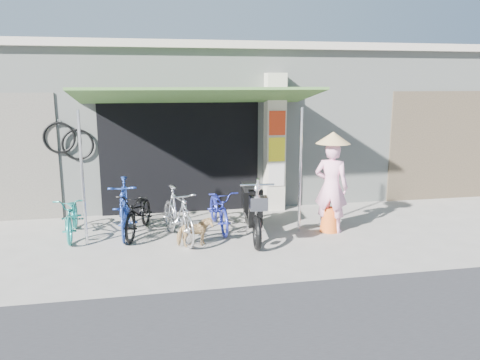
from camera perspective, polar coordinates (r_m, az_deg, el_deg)
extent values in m
plane|color=gray|center=(8.18, 2.73, -8.24)|extent=(80.00, 80.00, 0.00)
cube|color=#A0A69E|center=(12.74, -2.64, 7.07)|extent=(12.00, 5.00, 3.50)
cube|color=beige|center=(12.72, -2.72, 15.32)|extent=(12.30, 5.30, 0.16)
cube|color=black|center=(10.18, -7.24, 2.95)|extent=(3.40, 0.06, 2.50)
cube|color=black|center=(10.32, -7.15, -0.88)|extent=(3.06, 0.04, 1.10)
torus|color=black|center=(10.18, -19.17, 4.10)|extent=(0.65, 0.05, 0.65)
cylinder|color=silver|center=(10.17, -19.28, 5.90)|extent=(0.02, 0.02, 0.12)
torus|color=black|center=(10.22, -21.18, 4.83)|extent=(0.65, 0.05, 0.65)
cylinder|color=silver|center=(10.21, -21.29, 6.63)|extent=(0.02, 0.02, 0.12)
cube|color=beige|center=(10.35, 4.20, 4.56)|extent=(0.42, 0.42, 3.00)
cube|color=red|center=(10.09, 4.57, 6.94)|extent=(0.36, 0.02, 0.52)
cube|color=yellow|center=(10.15, 4.51, 3.73)|extent=(0.36, 0.02, 0.52)
cube|color=beige|center=(10.25, 4.46, 0.63)|extent=(0.36, 0.02, 0.50)
cube|color=#40682E|center=(9.16, -5.16, 10.19)|extent=(4.60, 1.88, 0.35)
cylinder|color=silver|center=(8.45, -18.65, 0.11)|extent=(0.05, 0.05, 2.36)
cylinder|color=silver|center=(8.80, 7.36, 1.10)|extent=(0.05, 0.05, 2.36)
cube|color=brown|center=(12.25, 23.15, 3.82)|extent=(2.60, 0.06, 2.60)
imported|color=#1D827A|center=(9.16, -19.74, -4.13)|extent=(0.61, 1.54, 0.79)
imported|color=navy|center=(8.97, -13.92, -3.24)|extent=(0.50, 1.75, 1.05)
imported|color=black|center=(8.96, -12.23, -3.89)|extent=(0.93, 1.67, 0.83)
imported|color=silver|center=(8.50, -7.57, -4.14)|extent=(0.87, 1.67, 0.96)
imported|color=navy|center=(9.07, -2.56, -3.49)|extent=(0.64, 1.59, 0.82)
imported|color=tan|center=(8.18, -5.54, -6.35)|extent=(0.65, 0.36, 0.52)
torus|color=black|center=(7.99, 2.10, -6.50)|extent=(0.16, 0.59, 0.59)
torus|color=black|center=(9.36, 0.99, -3.74)|extent=(0.16, 0.59, 0.59)
cube|color=black|center=(8.65, 1.50, -4.48)|extent=(0.35, 1.07, 0.11)
cube|color=black|center=(8.96, 1.22, -2.29)|extent=(0.35, 0.63, 0.38)
cube|color=black|center=(8.90, 1.23, -0.84)|extent=(0.33, 0.63, 0.10)
cube|color=black|center=(8.09, 1.92, -3.36)|extent=(0.25, 0.13, 0.62)
cylinder|color=silver|center=(7.80, 2.11, -0.58)|extent=(0.58, 0.09, 0.04)
cube|color=silver|center=(7.67, 2.28, -2.84)|extent=(0.31, 0.25, 0.22)
imported|color=#FAA8C8|center=(8.98, 11.06, -0.86)|extent=(0.76, 0.69, 1.73)
cone|color=#DB5B1E|center=(9.14, 10.90, -4.75)|extent=(0.38, 0.38, 0.46)
cone|color=tan|center=(8.83, 11.30, 5.08)|extent=(0.64, 0.64, 0.22)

